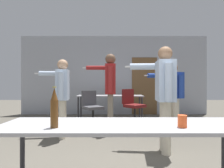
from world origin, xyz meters
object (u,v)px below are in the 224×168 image
object	(u,v)px
office_chair_far_right	(91,108)
beer_bottle	(54,108)
person_far_watching	(61,91)
person_left_plaid	(172,91)
person_near_casual	(164,89)
person_right_polo	(109,84)
drink_cup	(182,121)
office_chair_side_rolled	(132,107)

from	to	relation	value
office_chair_far_right	beer_bottle	bearing A→B (deg)	59.74
person_far_watching	office_chair_far_right	distance (m)	1.60
person_left_plaid	person_far_watching	size ratio (longest dim) A/B	0.99
person_left_plaid	person_near_casual	world-z (taller)	person_near_casual
person_right_polo	beer_bottle	distance (m)	2.99
office_chair_far_right	beer_bottle	distance (m)	3.88
person_near_casual	drink_cup	world-z (taller)	person_near_casual
office_chair_far_right	drink_cup	xyz separation A→B (m)	(1.15, -3.84, 0.37)
person_near_casual	office_chair_side_rolled	distance (m)	2.46
person_far_watching	beer_bottle	xyz separation A→B (m)	(0.54, -2.42, -0.06)
person_near_casual	office_chair_far_right	world-z (taller)	person_near_casual
person_right_polo	beer_bottle	xyz separation A→B (m)	(-0.43, -2.95, -0.19)
office_chair_far_right	person_near_casual	bearing A→B (deg)	89.96
beer_bottle	person_near_casual	bearing A→B (deg)	49.78
office_chair_far_right	person_far_watching	bearing A→B (deg)	40.60
person_far_watching	person_near_casual	bearing A→B (deg)	-121.70
office_chair_side_rolled	beer_bottle	world-z (taller)	beer_bottle
person_left_plaid	person_far_watching	xyz separation A→B (m)	(-2.48, -0.68, 0.02)
beer_bottle	person_far_watching	bearing A→B (deg)	102.68
person_near_casual	beer_bottle	size ratio (longest dim) A/B	5.01
person_far_watching	office_chair_side_rolled	xyz separation A→B (m)	(1.60, 1.52, -0.51)
person_right_polo	office_chair_side_rolled	distance (m)	1.34
beer_bottle	drink_cup	xyz separation A→B (m)	(1.06, 0.01, -0.11)
person_far_watching	person_right_polo	bearing A→B (deg)	-68.41
person_left_plaid	beer_bottle	world-z (taller)	person_left_plaid
person_right_polo	person_far_watching	bearing A→B (deg)	118.58
person_left_plaid	drink_cup	bearing A→B (deg)	145.39
office_chair_far_right	beer_bottle	size ratio (longest dim) A/B	2.67
person_near_casual	drink_cup	size ratio (longest dim) A/B	16.55
person_far_watching	person_right_polo	xyz separation A→B (m)	(0.97, 0.53, 0.13)
person_right_polo	office_chair_far_right	world-z (taller)	person_right_polo
office_chair_far_right	beer_bottle	world-z (taller)	beer_bottle
person_left_plaid	person_right_polo	size ratio (longest dim) A/B	0.88
person_near_casual	person_right_polo	size ratio (longest dim) A/B	0.95
office_chair_side_rolled	beer_bottle	distance (m)	4.11
beer_bottle	drink_cup	distance (m)	1.07
person_right_polo	office_chair_far_right	bearing A→B (deg)	29.34
person_far_watching	person_right_polo	size ratio (longest dim) A/B	0.89
office_chair_side_rolled	drink_cup	distance (m)	3.95
person_far_watching	beer_bottle	size ratio (longest dim) A/B	4.71
person_left_plaid	person_right_polo	distance (m)	1.52
office_chair_side_rolled	beer_bottle	bearing A→B (deg)	33.58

